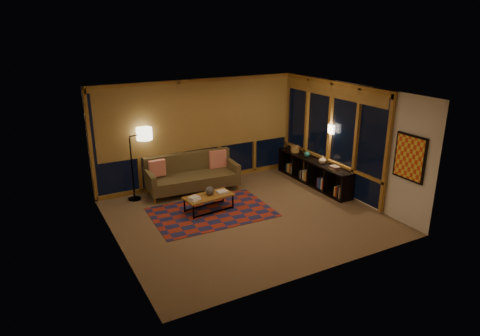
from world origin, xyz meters
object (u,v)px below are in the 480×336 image
sofa (192,174)px  bookshelf (313,172)px  coffee_table (209,203)px  floor_lamp (132,166)px

sofa → bookshelf: sofa is taller
coffee_table → sofa: bearing=78.9°
sofa → bookshelf: (2.95, -1.01, -0.12)m
coffee_table → floor_lamp: (-1.29, 1.45, 0.67)m
sofa → coffee_table: 1.27m
sofa → bookshelf: bearing=-14.9°
floor_lamp → bookshelf: bearing=-30.9°
sofa → bookshelf: 3.12m
sofa → floor_lamp: (-1.42, 0.22, 0.39)m
coffee_table → floor_lamp: floor_lamp is taller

